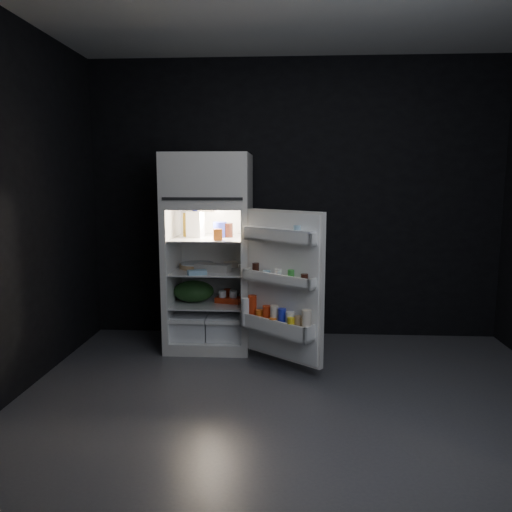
# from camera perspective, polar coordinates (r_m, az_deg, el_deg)

# --- Properties ---
(floor) EXTENTS (4.00, 3.40, 0.00)m
(floor) POSITION_cam_1_polar(r_m,az_deg,el_deg) (3.58, 4.61, -16.96)
(floor) COLOR #46464B
(floor) RESTS_ON ground
(wall_back) EXTENTS (4.00, 0.00, 2.70)m
(wall_back) POSITION_cam_1_polar(r_m,az_deg,el_deg) (4.93, 4.39, 6.37)
(wall_back) COLOR black
(wall_back) RESTS_ON ground
(wall_front) EXTENTS (4.00, 0.00, 2.70)m
(wall_front) POSITION_cam_1_polar(r_m,az_deg,el_deg) (1.54, 6.52, 1.36)
(wall_front) COLOR black
(wall_front) RESTS_ON ground
(refrigerator) EXTENTS (0.76, 0.71, 1.78)m
(refrigerator) POSITION_cam_1_polar(r_m,az_deg,el_deg) (4.64, -5.33, 1.32)
(refrigerator) COLOR silver
(refrigerator) RESTS_ON ground
(fridge_door) EXTENTS (0.68, 0.60, 1.22)m
(fridge_door) POSITION_cam_1_polar(r_m,az_deg,el_deg) (4.03, 2.88, -3.80)
(fridge_door) COLOR silver
(fridge_door) RESTS_ON ground
(milk_jug) EXTENTS (0.15, 0.15, 0.24)m
(milk_jug) POSITION_cam_1_polar(r_m,az_deg,el_deg) (4.60, -6.95, 3.62)
(milk_jug) COLOR white
(milk_jug) RESTS_ON refrigerator
(mayo_jar) EXTENTS (0.16, 0.16, 0.14)m
(mayo_jar) POSITION_cam_1_polar(r_m,az_deg,el_deg) (4.59, -4.14, 3.03)
(mayo_jar) COLOR #212CB5
(mayo_jar) RESTS_ON refrigerator
(jam_jar) EXTENTS (0.11, 0.11, 0.13)m
(jam_jar) POSITION_cam_1_polar(r_m,az_deg,el_deg) (4.58, -3.21, 2.96)
(jam_jar) COLOR black
(jam_jar) RESTS_ON refrigerator
(amber_bottle) EXTENTS (0.09, 0.09, 0.22)m
(amber_bottle) POSITION_cam_1_polar(r_m,az_deg,el_deg) (4.68, -7.85, 3.57)
(amber_bottle) COLOR #AA7B1B
(amber_bottle) RESTS_ON refrigerator
(small_carton) EXTENTS (0.09, 0.07, 0.10)m
(small_carton) POSITION_cam_1_polar(r_m,az_deg,el_deg) (4.35, -4.40, 2.45)
(small_carton) COLOR #D16218
(small_carton) RESTS_ON refrigerator
(egg_carton) EXTENTS (0.34, 0.19, 0.07)m
(egg_carton) POSITION_cam_1_polar(r_m,az_deg,el_deg) (4.52, -4.95, -1.35)
(egg_carton) COLOR gray
(egg_carton) RESTS_ON refrigerator
(pie) EXTENTS (0.35, 0.35, 0.04)m
(pie) POSITION_cam_1_polar(r_m,az_deg,el_deg) (4.72, -6.75, -1.13)
(pie) COLOR #A27F55
(pie) RESTS_ON refrigerator
(flat_package) EXTENTS (0.18, 0.13, 0.04)m
(flat_package) POSITION_cam_1_polar(r_m,az_deg,el_deg) (4.40, -6.76, -1.87)
(flat_package) COLOR #7DA7C1
(flat_package) RESTS_ON refrigerator
(wrapped_pkg) EXTENTS (0.15, 0.13, 0.05)m
(wrapped_pkg) POSITION_cam_1_polar(r_m,az_deg,el_deg) (4.76, -2.89, -0.95)
(wrapped_pkg) COLOR beige
(wrapped_pkg) RESTS_ON refrigerator
(produce_bag) EXTENTS (0.41, 0.35, 0.20)m
(produce_bag) POSITION_cam_1_polar(r_m,az_deg,el_deg) (4.68, -7.13, -4.01)
(produce_bag) COLOR #193815
(produce_bag) RESTS_ON refrigerator
(yogurt_tray) EXTENTS (0.26, 0.18, 0.05)m
(yogurt_tray) POSITION_cam_1_polar(r_m,az_deg,el_deg) (4.63, -3.11, -5.02)
(yogurt_tray) COLOR #B52C0F
(yogurt_tray) RESTS_ON refrigerator
(small_can_red) EXTENTS (0.09, 0.09, 0.09)m
(small_can_red) POSITION_cam_1_polar(r_m,az_deg,el_deg) (4.79, -3.28, -4.30)
(small_can_red) COLOR #B52C0F
(small_can_red) RESTS_ON refrigerator
(small_can_silver) EXTENTS (0.07, 0.07, 0.09)m
(small_can_silver) POSITION_cam_1_polar(r_m,az_deg,el_deg) (4.76, -2.62, -4.38)
(small_can_silver) COLOR silver
(small_can_silver) RESTS_ON refrigerator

